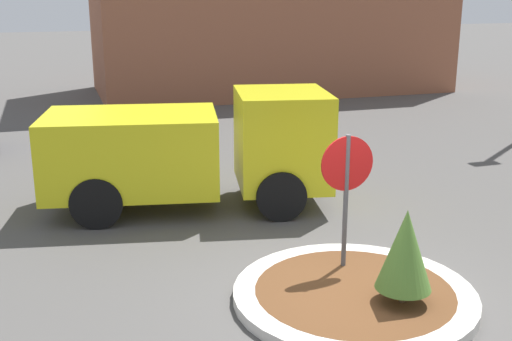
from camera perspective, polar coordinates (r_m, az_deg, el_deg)
The scene contains 5 objects.
ground_plane at distance 8.88m, azimuth 8.68°, elevation -11.30°, with size 120.00×120.00×0.00m, color #514F4C.
traffic_island at distance 8.84m, azimuth 8.70°, elevation -10.87°, with size 3.25×3.25×0.15m.
stop_sign at distance 9.06m, azimuth 8.05°, elevation -0.78°, with size 0.78×0.07×2.09m.
island_shrub at distance 8.31m, azimuth 13.13°, elevation -6.87°, with size 0.72×0.72×1.25m.
utility_truck at distance 12.05m, azimuth -5.80°, elevation 2.00°, with size 5.50×2.95×2.19m.
Camera 1 is at (-3.63, -7.03, 4.02)m, focal length 45.00 mm.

